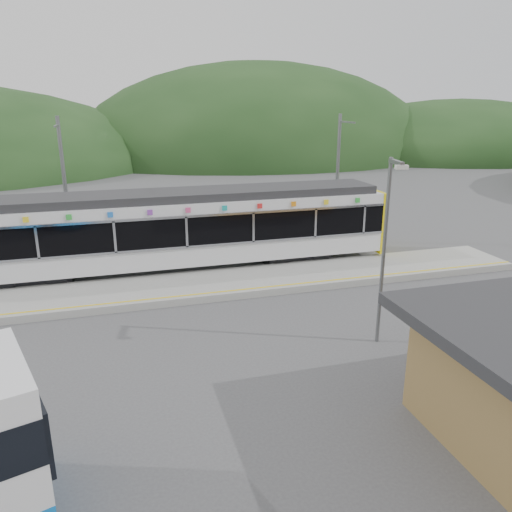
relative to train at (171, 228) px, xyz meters
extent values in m
plane|color=#4C4C4F|center=(2.42, -6.00, -2.06)|extent=(120.00, 120.00, 0.00)
ellipsoid|color=#1E3D19|center=(18.42, 48.00, -2.06)|extent=(52.00, 39.00, 26.00)
ellipsoid|color=#1E3D19|center=(47.42, 42.00, -2.06)|extent=(44.00, 33.00, 16.00)
cube|color=#9E9E99|center=(2.42, -2.70, -1.91)|extent=(26.00, 3.20, 0.30)
cube|color=yellow|center=(2.42, -4.00, -1.76)|extent=(26.00, 0.10, 0.01)
cube|color=black|center=(-6.02, 0.00, -1.76)|extent=(3.20, 2.20, 0.56)
cube|color=black|center=(5.98, 0.00, -1.76)|extent=(3.20, 2.20, 0.56)
cube|color=silver|center=(-0.02, 0.00, -1.02)|extent=(20.00, 2.90, 0.92)
cube|color=black|center=(-0.02, 0.00, 0.16)|extent=(20.00, 2.96, 1.45)
cube|color=silver|center=(-0.02, -1.50, -0.51)|extent=(20.00, 0.05, 0.10)
cube|color=silver|center=(-0.02, -1.50, 0.84)|extent=(20.00, 0.05, 0.10)
cube|color=silver|center=(-0.02, 0.00, 1.11)|extent=(20.00, 2.90, 0.45)
cube|color=#2D2D30|center=(-0.02, 0.00, 1.52)|extent=(19.40, 2.50, 0.36)
cube|color=yellow|center=(10.10, 0.00, -0.16)|extent=(0.24, 2.92, 3.00)
cube|color=silver|center=(-5.52, -1.50, 0.16)|extent=(0.10, 0.05, 1.35)
cube|color=silver|center=(-2.52, -1.50, 0.16)|extent=(0.10, 0.05, 1.35)
cube|color=silver|center=(0.48, -1.50, 0.16)|extent=(0.10, 0.05, 1.35)
cube|color=silver|center=(3.48, -1.50, 0.16)|extent=(0.10, 0.05, 1.35)
cube|color=silver|center=(6.48, -1.50, 0.16)|extent=(0.10, 0.05, 1.35)
cube|color=silver|center=(8.98, -1.50, 0.16)|extent=(0.10, 0.05, 1.35)
cube|color=yellow|center=(-5.82, -1.49, 1.12)|extent=(0.22, 0.04, 0.22)
cube|color=green|center=(-4.22, -1.49, 1.12)|extent=(0.22, 0.04, 0.22)
cube|color=blue|center=(-2.62, -1.49, 1.12)|extent=(0.22, 0.04, 0.22)
cube|color=purple|center=(-1.02, -1.49, 1.12)|extent=(0.22, 0.04, 0.22)
cube|color=#E54C8C|center=(0.58, -1.49, 1.12)|extent=(0.22, 0.04, 0.22)
cube|color=#19A5A5|center=(2.18, -1.49, 1.12)|extent=(0.22, 0.04, 0.22)
cube|color=red|center=(3.78, -1.49, 1.12)|extent=(0.22, 0.04, 0.22)
cube|color=orange|center=(5.38, -1.49, 1.12)|extent=(0.22, 0.04, 0.22)
cube|color=yellow|center=(6.98, -1.49, 1.12)|extent=(0.22, 0.04, 0.22)
cube|color=green|center=(8.58, -1.49, 1.12)|extent=(0.22, 0.04, 0.22)
cylinder|color=slate|center=(-4.58, 2.60, 1.44)|extent=(0.18, 0.18, 7.00)
cube|color=slate|center=(-4.58, 1.80, 4.54)|extent=(0.08, 1.80, 0.08)
cylinder|color=slate|center=(9.42, 2.60, 1.44)|extent=(0.18, 0.18, 7.00)
cube|color=slate|center=(9.42, 1.80, 4.54)|extent=(0.08, 1.80, 0.08)
cylinder|color=slate|center=(5.58, -9.08, 0.96)|extent=(0.12, 0.12, 6.04)
cube|color=slate|center=(5.58, -9.54, 3.88)|extent=(0.32, 1.01, 0.12)
cube|color=silver|center=(5.58, -9.99, 3.80)|extent=(0.38, 0.25, 0.12)
camera|label=1|loc=(-2.46, -22.35, 5.57)|focal=35.00mm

